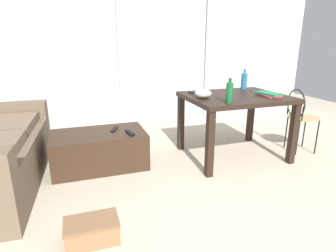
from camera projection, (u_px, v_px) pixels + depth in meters
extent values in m
plane|color=beige|center=(207.00, 167.00, 3.09)|extent=(8.55, 8.55, 0.00)
cube|color=silver|center=(153.00, 45.00, 4.70)|extent=(6.07, 0.10, 2.54)
cube|color=#B2B7BC|center=(55.00, 55.00, 4.19)|extent=(1.21, 0.03, 2.27)
cube|color=#B2B7BC|center=(154.00, 54.00, 4.66)|extent=(1.21, 0.03, 2.27)
cube|color=#B2B7BC|center=(235.00, 53.00, 5.13)|extent=(1.21, 0.03, 2.27)
cube|color=brown|center=(6.00, 111.00, 3.29)|extent=(0.90, 0.25, 0.19)
cube|color=#7D664F|center=(0.00, 125.00, 2.89)|extent=(0.69, 0.71, 0.10)
cube|color=#382619|center=(100.00, 150.00, 3.06)|extent=(0.99, 0.58, 0.39)
cube|color=black|center=(236.00, 97.00, 3.20)|extent=(1.13, 0.91, 0.05)
cube|color=black|center=(210.00, 145.00, 2.79)|extent=(0.07, 0.07, 0.69)
cube|color=black|center=(293.00, 134.00, 3.10)|extent=(0.07, 0.07, 0.69)
cube|color=black|center=(181.00, 123.00, 3.52)|extent=(0.07, 0.07, 0.69)
cube|color=black|center=(251.00, 116.00, 3.83)|extent=(0.07, 0.07, 0.69)
cylinder|color=tan|center=(304.00, 117.00, 3.44)|extent=(0.36, 0.36, 0.02)
cylinder|color=black|center=(317.00, 137.00, 3.40)|extent=(0.02, 0.02, 0.43)
cylinder|color=black|center=(304.00, 131.00, 3.64)|extent=(0.02, 0.02, 0.43)
cylinder|color=black|center=(298.00, 138.00, 3.36)|extent=(0.02, 0.02, 0.43)
cylinder|color=black|center=(286.00, 132.00, 3.60)|extent=(0.02, 0.02, 0.43)
torus|color=black|center=(296.00, 104.00, 3.37)|extent=(0.08, 0.36, 0.36)
cylinder|color=black|center=(303.00, 114.00, 3.24)|extent=(0.02, 0.02, 0.17)
cylinder|color=black|center=(288.00, 108.00, 3.54)|extent=(0.02, 0.02, 0.17)
cylinder|color=#195B2D|center=(229.00, 93.00, 2.76)|extent=(0.07, 0.07, 0.20)
cylinder|color=#195B2D|center=(230.00, 80.00, 2.72)|extent=(0.03, 0.03, 0.05)
cylinder|color=teal|center=(244.00, 81.00, 3.58)|extent=(0.08, 0.08, 0.20)
cylinder|color=teal|center=(245.00, 71.00, 3.54)|extent=(0.03, 0.03, 0.06)
ellipsoid|color=beige|center=(203.00, 94.00, 3.02)|extent=(0.18, 0.18, 0.10)
cube|color=red|center=(270.00, 96.00, 3.14)|extent=(0.19, 0.26, 0.01)
cube|color=#2D7F56|center=(269.00, 94.00, 3.14)|extent=(0.20, 0.30, 0.02)
cube|color=#232326|center=(195.00, 93.00, 3.29)|extent=(0.12, 0.17, 0.02)
cube|color=#9EA0A5|center=(256.00, 92.00, 3.37)|extent=(0.06, 0.07, 0.00)
torus|color=#262628|center=(251.00, 92.00, 3.40)|extent=(0.03, 0.03, 0.00)
cube|color=#9EA0A5|center=(255.00, 92.00, 3.36)|extent=(0.03, 0.08, 0.00)
torus|color=#262628|center=(252.00, 92.00, 3.41)|extent=(0.03, 0.03, 0.00)
cube|color=black|center=(130.00, 133.00, 2.96)|extent=(0.07, 0.18, 0.02)
cube|color=black|center=(114.00, 129.00, 3.10)|extent=(0.11, 0.18, 0.02)
cube|color=#996B47|center=(92.00, 232.00, 1.93)|extent=(0.36, 0.22, 0.14)
cube|color=brown|center=(91.00, 222.00, 1.91)|extent=(0.37, 0.23, 0.02)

